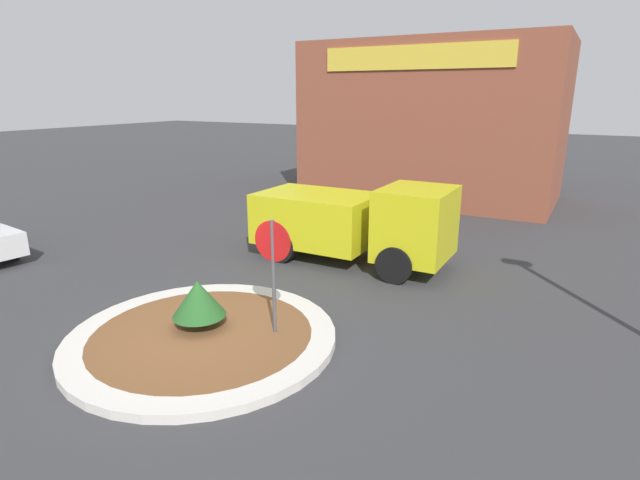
# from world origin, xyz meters

# --- Properties ---
(ground_plane) EXTENTS (120.00, 120.00, 0.00)m
(ground_plane) POSITION_xyz_m (0.00, 0.00, 0.00)
(ground_plane) COLOR #38383A
(traffic_island) EXTENTS (5.12, 5.12, 0.17)m
(traffic_island) POSITION_xyz_m (0.00, 0.00, 0.08)
(traffic_island) COLOR beige
(traffic_island) RESTS_ON ground_plane
(stop_sign) EXTENTS (0.77, 0.07, 2.39)m
(stop_sign) POSITION_xyz_m (1.19, 0.73, 1.67)
(stop_sign) COLOR #4C4C51
(stop_sign) RESTS_ON ground_plane
(island_shrub) EXTENTS (1.04, 1.04, 0.96)m
(island_shrub) POSITION_xyz_m (-0.21, 0.18, 0.77)
(island_shrub) COLOR brown
(island_shrub) RESTS_ON traffic_island
(utility_truck) EXTENTS (5.48, 2.31, 2.26)m
(utility_truck) POSITION_xyz_m (0.47, 5.70, 1.18)
(utility_truck) COLOR gold
(utility_truck) RESTS_ON ground_plane
(storefront_building) EXTENTS (10.65, 6.07, 6.72)m
(storefront_building) POSITION_xyz_m (-0.51, 15.90, 3.36)
(storefront_building) COLOR brown
(storefront_building) RESTS_ON ground_plane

